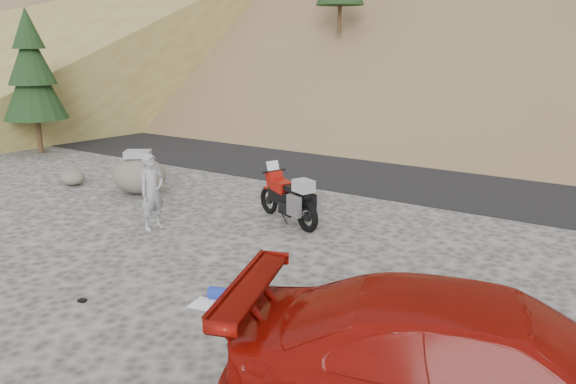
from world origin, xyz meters
name	(u,v)px	position (x,y,z in m)	size (l,w,h in m)	color
ground	(178,251)	(0.00, 0.00, 0.00)	(140.00, 140.00, 0.00)	#3D3B39
road	(373,166)	(0.00, 9.00, 0.00)	(120.00, 7.00, 0.05)	black
conifer_verge	(32,71)	(-11.00, 4.50, 2.89)	(2.20, 2.20, 5.04)	#392814
motorcycle	(290,199)	(0.90, 2.61, 0.56)	(2.07, 1.12, 1.31)	black
man	(155,229)	(-1.35, 0.70, 0.00)	(0.60, 0.40, 1.65)	#929398
boulder	(139,175)	(-3.84, 2.60, 0.50)	(1.86, 1.74, 1.15)	#5D574F
small_rock	(73,178)	(-6.06, 2.16, 0.21)	(0.76, 0.70, 0.42)	#5D574F
gear_white_cloth	(205,304)	(1.96, -1.45, 0.01)	(0.43, 0.38, 0.01)	white
gear_blue_mat	(224,294)	(2.11, -1.17, 0.10)	(0.20, 0.20, 0.51)	#1A2FA1
gear_bottle	(232,312)	(2.59, -1.58, 0.11)	(0.08, 0.08, 0.22)	#1A2FA1
gear_funnel	(218,326)	(2.66, -1.97, 0.08)	(0.12, 0.12, 0.16)	#AA280B
gear_glove_b	(82,300)	(0.28, -2.41, 0.02)	(0.12, 0.09, 0.04)	black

